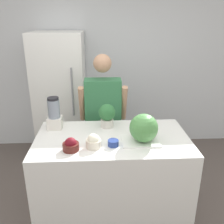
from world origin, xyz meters
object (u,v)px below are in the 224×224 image
Objects in this scene: bowl_small_blue at (113,143)px; blender at (54,115)px; bowl_cream at (93,142)px; bowl_cherries at (71,145)px; watermelon at (144,128)px; refrigerator at (61,98)px; potted_plant at (107,115)px; person at (103,119)px.

blender reaches higher than bowl_small_blue.
bowl_cream is at bearing -47.10° from blender.
bowl_cherries is 0.54m from blender.
watermelon is 1.93× the size of bowl_cream.
watermelon reaches higher than bowl_cream.
refrigerator reaches higher than watermelon.
watermelon reaches higher than potted_plant.
potted_plant reaches higher than bowl_cream.
blender reaches higher than watermelon.
refrigerator is at bearing 114.17° from bowl_small_blue.
bowl_cherries is 0.20m from bowl_cream.
refrigerator is 5.51× the size of blender.
refrigerator reaches higher than bowl_cherries.
watermelon is at bearing -48.62° from potted_plant.
potted_plant is (0.04, -0.44, 0.23)m from person.
bowl_small_blue is (0.08, -0.87, 0.13)m from person.
bowl_cream is at bearing 11.71° from bowl_cherries.
refrigerator is 1.28m from potted_plant.
person is 11.97× the size of bowl_cream.
bowl_cream is (0.20, 0.04, 0.01)m from bowl_cherries.
person is (0.61, -0.65, -0.09)m from refrigerator.
potted_plant is (-0.04, 0.43, 0.11)m from bowl_small_blue.
bowl_cream is 0.41× the size of blender.
refrigerator is at bearing 108.15° from bowl_cream.
watermelon is at bearing 11.11° from bowl_small_blue.
potted_plant is at bearing -0.13° from blender.
refrigerator is at bearing 132.92° from person.
blender is 1.33× the size of potted_plant.
watermelon is 0.48m from bowl_cream.
blender is (-0.22, 0.49, 0.10)m from bowl_cherries.
bowl_cream is (0.51, -1.54, 0.06)m from refrigerator.
watermelon is at bearing 9.02° from bowl_cream.
potted_plant is at bearing 131.38° from watermelon.
watermelon is 0.79× the size of blender.
bowl_cream is (-0.47, -0.07, -0.09)m from watermelon.
bowl_cherries is (-0.67, -0.12, -0.10)m from watermelon.
potted_plant is (-0.33, 0.37, -0.01)m from watermelon.
person is 4.88× the size of blender.
blender is (-0.42, 0.45, 0.10)m from bowl_cream.
person is 16.62× the size of bowl_small_blue.
person is at bearing 83.46° from bowl_cream.
refrigerator is 1.63m from bowl_cream.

